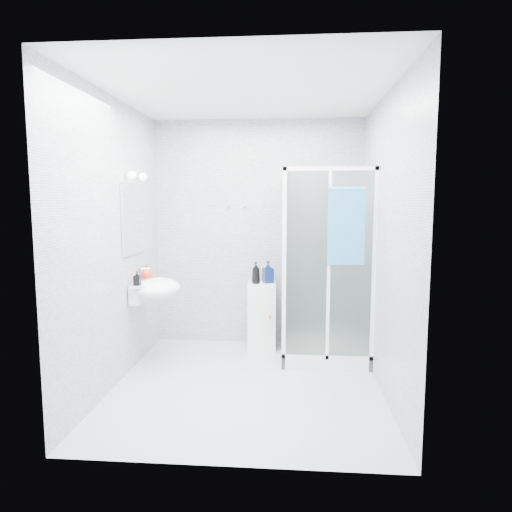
# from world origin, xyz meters

# --- Properties ---
(room) EXTENTS (2.40, 2.60, 2.60)m
(room) POSITION_xyz_m (0.00, 0.00, 1.30)
(room) COLOR silver
(room) RESTS_ON ground
(shower_enclosure) EXTENTS (0.90, 0.95, 2.00)m
(shower_enclosure) POSITION_xyz_m (0.67, 0.77, 0.45)
(shower_enclosure) COLOR white
(shower_enclosure) RESTS_ON ground
(wall_basin) EXTENTS (0.46, 0.56, 0.35)m
(wall_basin) POSITION_xyz_m (-0.99, 0.45, 0.80)
(wall_basin) COLOR white
(wall_basin) RESTS_ON ground
(mirror) EXTENTS (0.02, 0.60, 0.70)m
(mirror) POSITION_xyz_m (-1.19, 0.45, 1.50)
(mirror) COLOR white
(mirror) RESTS_ON room
(vanity_lights) EXTENTS (0.10, 0.40, 0.08)m
(vanity_lights) POSITION_xyz_m (-1.14, 0.45, 1.92)
(vanity_lights) COLOR silver
(vanity_lights) RESTS_ON room
(wall_hooks) EXTENTS (0.23, 0.06, 0.03)m
(wall_hooks) POSITION_xyz_m (-0.25, 1.26, 1.62)
(wall_hooks) COLOR silver
(wall_hooks) RESTS_ON room
(storage_cabinet) EXTENTS (0.32, 0.35, 0.76)m
(storage_cabinet) POSITION_xyz_m (0.06, 1.06, 0.38)
(storage_cabinet) COLOR white
(storage_cabinet) RESTS_ON ground
(hand_towel) EXTENTS (0.34, 0.05, 0.73)m
(hand_towel) POSITION_xyz_m (0.90, 0.37, 1.46)
(hand_towel) COLOR teal
(hand_towel) RESTS_ON shower_enclosure
(shampoo_bottle_a) EXTENTS (0.12, 0.12, 0.24)m
(shampoo_bottle_a) POSITION_xyz_m (-0.01, 1.03, 0.88)
(shampoo_bottle_a) COLOR black
(shampoo_bottle_a) RESTS_ON storage_cabinet
(shampoo_bottle_b) EXTENTS (0.14, 0.14, 0.25)m
(shampoo_bottle_b) POSITION_xyz_m (0.13, 1.10, 0.88)
(shampoo_bottle_b) COLOR #0D1C4E
(shampoo_bottle_b) RESTS_ON storage_cabinet
(soap_dispenser_orange) EXTENTS (0.15, 0.15, 0.16)m
(soap_dispenser_orange) POSITION_xyz_m (-1.11, 0.58, 0.94)
(soap_dispenser_orange) COLOR red
(soap_dispenser_orange) RESTS_ON wall_basin
(soap_dispenser_black) EXTENTS (0.07, 0.07, 0.14)m
(soap_dispenser_black) POSITION_xyz_m (-1.10, 0.26, 0.93)
(soap_dispenser_black) COLOR black
(soap_dispenser_black) RESTS_ON wall_basin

